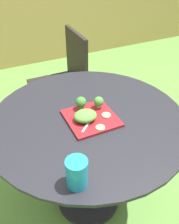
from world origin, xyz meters
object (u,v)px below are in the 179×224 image
Objects in this scene: salad_plate at (91,118)px; drinking_glass at (77,174)px; patio_chair at (66,76)px; fork at (90,121)px.

drinking_glass reaches higher than salad_plate.
fork is at bearing -102.58° from patio_chair.
drinking_glass is 1.03× the size of fork.
drinking_glass is (-0.42, -1.27, 0.28)m from patio_chair.
fork reaches higher than salad_plate.
salad_plate is at bearing 53.32° from fork.
fork is (-0.21, -0.94, 0.24)m from patio_chair.
patio_chair reaches higher than salad_plate.
patio_chair is 7.14× the size of fork.
fork is (0.21, 0.32, -0.04)m from drinking_glass.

